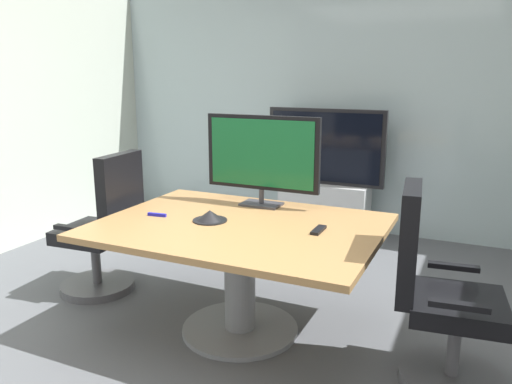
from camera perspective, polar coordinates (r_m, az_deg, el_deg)
ground_plane at (r=3.20m, az=-2.22°, el=-17.99°), size 6.71×6.71×0.00m
wall_back_glass_partition at (r=5.40m, az=11.49°, el=10.13°), size 5.71×0.10×2.76m
conference_table at (r=3.23m, az=-1.86°, el=-6.75°), size 1.74×1.29×0.74m
office_chair_left at (r=4.01m, az=-16.73°, el=-4.70°), size 0.61×0.59×1.09m
office_chair_right at (r=2.93m, az=19.88°, el=-11.80°), size 0.62×0.60×1.09m
tv_monitor at (r=3.53m, az=0.69°, el=4.16°), size 0.84×0.18×0.64m
wall_display_unit at (r=5.25m, az=7.73°, el=-0.17°), size 1.20×0.36×1.31m
conference_phone at (r=3.23m, az=-5.22°, el=-2.73°), size 0.22×0.22×0.07m
remote_control at (r=3.04m, az=7.06°, el=-4.27°), size 0.05×0.17×0.02m
whiteboard_marker at (r=3.39m, az=-11.10°, el=-2.53°), size 0.13×0.04×0.02m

